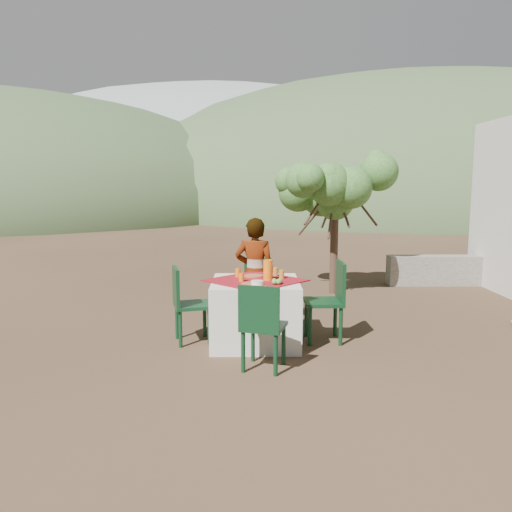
{
  "coord_description": "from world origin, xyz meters",
  "views": [
    {
      "loc": [
        -0.25,
        -5.81,
        1.88
      ],
      "look_at": [
        -0.2,
        0.35,
        0.99
      ],
      "focal_mm": 35.0,
      "sensor_mm": 36.0,
      "label": 1
    }
  ],
  "objects": [
    {
      "name": "chair_near",
      "position": [
        -0.16,
        -0.97,
        0.5
      ],
      "size": [
        0.52,
        0.52,
        0.9
      ],
      "rotation": [
        0.0,
        0.0,
        2.85
      ],
      "color": "black",
      "rests_on": "ground"
    },
    {
      "name": "glass_near",
      "position": [
        -0.38,
        -0.14,
        0.81
      ],
      "size": [
        0.06,
        0.06,
        0.1
      ],
      "primitive_type": "cylinder",
      "color": "orange",
      "rests_on": "table"
    },
    {
      "name": "juice_pitcher",
      "position": [
        -0.07,
        -0.06,
        0.88
      ],
      "size": [
        0.11,
        0.11,
        0.24
      ],
      "primitive_type": "cylinder",
      "color": "orange",
      "rests_on": "table"
    },
    {
      "name": "hill_far_center",
      "position": [
        -4.0,
        52.0,
        0.0
      ],
      "size": [
        60.0,
        60.0,
        24.0
      ],
      "primitive_type": "ellipsoid",
      "color": "slate",
      "rests_on": "ground"
    },
    {
      "name": "table",
      "position": [
        -0.21,
        -0.05,
        0.38
      ],
      "size": [
        1.3,
        1.3,
        0.76
      ],
      "color": "white",
      "rests_on": "ground"
    },
    {
      "name": "chair_far",
      "position": [
        -0.19,
        1.1,
        0.47
      ],
      "size": [
        0.44,
        0.44,
        0.84
      ],
      "rotation": [
        0.0,
        0.0,
        -0.15
      ],
      "color": "black",
      "rests_on": "ground"
    },
    {
      "name": "stone_wall",
      "position": [
        3.6,
        3.4,
        0.28
      ],
      "size": [
        2.6,
        0.35,
        0.55
      ],
      "primitive_type": "cube",
      "color": "gray",
      "rests_on": "ground"
    },
    {
      "name": "chair_left",
      "position": [
        -1.04,
        -0.04,
        0.51
      ],
      "size": [
        0.52,
        0.52,
        0.91
      ],
      "rotation": [
        0.0,
        0.0,
        1.83
      ],
      "color": "black",
      "rests_on": "ground"
    },
    {
      "name": "white_bowl",
      "position": [
        -0.2,
        -0.42,
        0.8
      ],
      "size": [
        0.14,
        0.14,
        0.05
      ],
      "primitive_type": "cylinder",
      "color": "white",
      "rests_on": "bowl_plate"
    },
    {
      "name": "plate_near",
      "position": [
        -0.28,
        -0.31,
        0.77
      ],
      "size": [
        0.2,
        0.2,
        0.01
      ],
      "primitive_type": "cylinder",
      "color": "brown",
      "rests_on": "table"
    },
    {
      "name": "ground",
      "position": [
        0.0,
        0.0,
        0.0
      ],
      "size": [
        160.0,
        160.0,
        0.0
      ],
      "primitive_type": "plane",
      "color": "#342717",
      "rests_on": "ground"
    },
    {
      "name": "plate_far",
      "position": [
        -0.24,
        0.18,
        0.77
      ],
      "size": [
        0.25,
        0.25,
        0.01
      ],
      "primitive_type": "cylinder",
      "color": "brown",
      "rests_on": "table"
    },
    {
      "name": "hill_near_left",
      "position": [
        -18.0,
        30.0,
        0.0
      ],
      "size": [
        40.0,
        40.0,
        16.0
      ],
      "primitive_type": "ellipsoid",
      "color": "#344D2B",
      "rests_on": "ground"
    },
    {
      "name": "glass_far",
      "position": [
        -0.42,
        0.14,
        0.81
      ],
      "size": [
        0.06,
        0.06,
        0.1
      ],
      "primitive_type": "cylinder",
      "color": "orange",
      "rests_on": "table"
    },
    {
      "name": "fruit_cluster",
      "position": [
        0.03,
        -0.3,
        0.79
      ],
      "size": [
        0.12,
        0.12,
        0.06
      ],
      "color": "#5F9F3A",
      "rests_on": "table"
    },
    {
      "name": "napkin_holder",
      "position": [
        -0.04,
        0.07,
        0.81
      ],
      "size": [
        0.08,
        0.05,
        0.1
      ],
      "primitive_type": "cube",
      "rotation": [
        0.0,
        0.0,
        0.08
      ],
      "color": "white",
      "rests_on": "table"
    },
    {
      "name": "chair_right",
      "position": [
        0.68,
        0.02,
        0.54
      ],
      "size": [
        0.45,
        0.45,
        0.97
      ],
      "rotation": [
        0.0,
        0.0,
        4.73
      ],
      "color": "black",
      "rests_on": "ground"
    },
    {
      "name": "bowl_plate",
      "position": [
        -0.2,
        -0.42,
        0.77
      ],
      "size": [
        0.2,
        0.2,
        0.01
      ],
      "primitive_type": "cylinder",
      "color": "brown",
      "rests_on": "table"
    },
    {
      "name": "hill_near_right",
      "position": [
        12.0,
        36.0,
        0.0
      ],
      "size": [
        48.0,
        48.0,
        20.0
      ],
      "primitive_type": "ellipsoid",
      "color": "#344D2B",
      "rests_on": "ground"
    },
    {
      "name": "jar_right",
      "position": [
        0.04,
        0.23,
        0.81
      ],
      "size": [
        0.06,
        0.06,
        0.1
      ],
      "primitive_type": "cylinder",
      "color": "#C37E22",
      "rests_on": "table"
    },
    {
      "name": "shrub_tree",
      "position": [
        1.22,
        2.75,
        1.68
      ],
      "size": [
        1.81,
        1.77,
        2.13
      ],
      "color": "#483124",
      "rests_on": "ground"
    },
    {
      "name": "person",
      "position": [
        -0.22,
        0.59,
        0.73
      ],
      "size": [
        0.6,
        0.46,
        1.46
      ],
      "primitive_type": "imported",
      "rotation": [
        0.0,
        0.0,
        2.92
      ],
      "color": "#8C6651",
      "rests_on": "ground"
    },
    {
      "name": "jar_left",
      "position": [
        0.1,
        0.04,
        0.81
      ],
      "size": [
        0.06,
        0.06,
        0.1
      ],
      "primitive_type": "cylinder",
      "color": "#C37E22",
      "rests_on": "table"
    }
  ]
}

